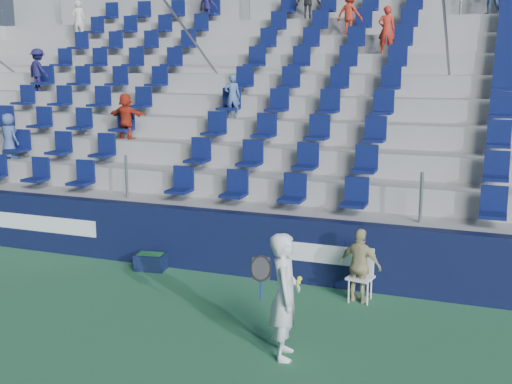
% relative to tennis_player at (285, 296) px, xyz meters
% --- Properties ---
extents(ground, '(70.00, 70.00, 0.00)m').
position_rel_tennis_player_xyz_m(ground, '(-1.65, -0.09, -0.88)').
color(ground, '#2F6F46').
rests_on(ground, ground).
extents(sponsor_wall, '(24.00, 0.32, 1.20)m').
position_rel_tennis_player_xyz_m(sponsor_wall, '(-1.65, 3.06, -0.28)').
color(sponsor_wall, '#0E1436').
rests_on(sponsor_wall, ground).
extents(grandstand, '(24.00, 8.17, 6.63)m').
position_rel_tennis_player_xyz_m(grandstand, '(-1.65, 8.15, 1.26)').
color(grandstand, '#979793').
rests_on(grandstand, ground).
extents(tennis_player, '(0.69, 0.73, 1.75)m').
position_rel_tennis_player_xyz_m(tennis_player, '(0.00, 0.00, 0.00)').
color(tennis_player, silver).
rests_on(tennis_player, ground).
extents(line_judge_chair, '(0.46, 0.47, 0.90)m').
position_rel_tennis_player_xyz_m(line_judge_chair, '(0.53, 2.55, -0.37)').
color(line_judge_chair, white).
rests_on(line_judge_chair, ground).
extents(line_judge, '(0.79, 0.46, 1.27)m').
position_rel_tennis_player_xyz_m(line_judge, '(0.53, 2.41, -0.24)').
color(line_judge, tan).
rests_on(line_judge, ground).
extents(ball_bin, '(0.63, 0.46, 0.33)m').
position_rel_tennis_player_xyz_m(ball_bin, '(-3.63, 2.66, -0.70)').
color(ball_bin, '#0E1836').
rests_on(ball_bin, ground).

